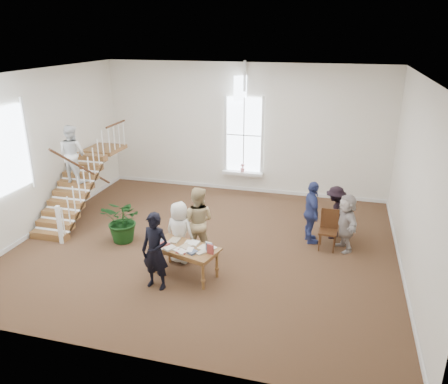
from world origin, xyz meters
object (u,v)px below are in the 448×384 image
(police_officer, at_px, (155,251))
(woman_cluster_c, at_px, (346,222))
(woman_cluster_b, at_px, (335,213))
(elderly_woman, at_px, (180,232))
(side_chair, at_px, (329,227))
(library_table, at_px, (185,250))
(person_yellow, at_px, (197,221))
(woman_cluster_a, at_px, (312,213))
(floor_plant, at_px, (124,220))

(police_officer, distance_m, woman_cluster_c, 5.04)
(woman_cluster_b, xyz_separation_m, woman_cluster_c, (0.30, -0.65, 0.02))
(police_officer, relative_size, elderly_woman, 1.13)
(side_chair, bearing_deg, police_officer, -137.23)
(police_officer, bearing_deg, side_chair, 47.25)
(side_chair, bearing_deg, library_table, -140.39)
(person_yellow, bearing_deg, library_table, 90.85)
(person_yellow, height_order, woman_cluster_a, person_yellow)
(woman_cluster_a, height_order, floor_plant, woman_cluster_a)
(woman_cluster_b, bearing_deg, police_officer, -30.00)
(side_chair, bearing_deg, woman_cluster_b, 83.30)
(woman_cluster_a, height_order, woman_cluster_c, woman_cluster_a)
(woman_cluster_a, height_order, side_chair, woman_cluster_a)
(police_officer, xyz_separation_m, floor_plant, (-1.76, 1.89, -0.27))
(elderly_woman, xyz_separation_m, floor_plant, (-1.86, 0.64, -0.16))
(woman_cluster_b, bearing_deg, side_chair, 5.75)
(police_officer, height_order, floor_plant, police_officer)
(library_table, relative_size, police_officer, 0.97)
(floor_plant, bearing_deg, elderly_woman, -18.89)
(elderly_woman, relative_size, woman_cluster_c, 1.02)
(floor_plant, height_order, side_chair, floor_plant)
(library_table, height_order, woman_cluster_c, woman_cluster_c)
(police_officer, bearing_deg, woman_cluster_a, 53.21)
(floor_plant, bearing_deg, side_chair, 11.36)
(elderly_woman, xyz_separation_m, side_chair, (3.54, 1.72, -0.19))
(person_yellow, distance_m, floor_plant, 2.18)
(woman_cluster_c, relative_size, floor_plant, 1.23)
(person_yellow, bearing_deg, floor_plant, -5.09)
(woman_cluster_a, xyz_separation_m, side_chair, (0.48, -0.21, -0.27))
(elderly_woman, height_order, floor_plant, elderly_woman)
(woman_cluster_a, distance_m, side_chair, 0.59)
(person_yellow, xyz_separation_m, woman_cluster_a, (2.76, 1.43, -0.04))
(woman_cluster_b, distance_m, side_chair, 0.69)
(police_officer, bearing_deg, elderly_woman, 93.49)
(person_yellow, xyz_separation_m, woman_cluster_b, (3.36, 1.88, -0.16))
(elderly_woman, bearing_deg, person_yellow, -109.72)
(police_officer, xyz_separation_m, elderly_woman, (0.10, 1.25, -0.11))
(person_yellow, distance_m, woman_cluster_b, 3.86)
(woman_cluster_a, relative_size, woman_cluster_c, 1.12)
(woman_cluster_a, height_order, woman_cluster_b, woman_cluster_a)
(police_officer, height_order, woman_cluster_b, police_officer)
(woman_cluster_b, height_order, floor_plant, woman_cluster_b)
(police_officer, xyz_separation_m, woman_cluster_b, (3.76, 3.63, -0.15))
(elderly_woman, bearing_deg, woman_cluster_a, -136.53)
(library_table, height_order, woman_cluster_b, woman_cluster_b)
(library_table, distance_m, side_chair, 3.96)
(woman_cluster_c, bearing_deg, police_officer, -78.87)
(library_table, xyz_separation_m, woman_cluster_a, (2.72, 2.54, 0.21))
(elderly_woman, height_order, woman_cluster_b, elderly_woman)
(person_yellow, height_order, side_chair, person_yellow)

